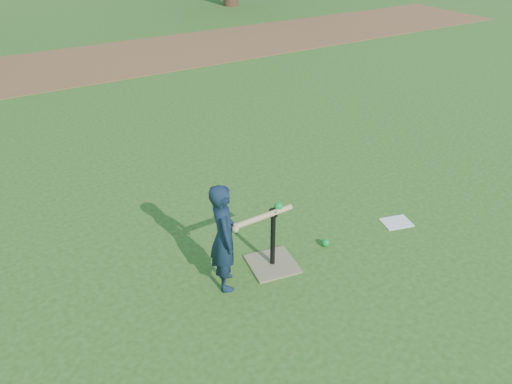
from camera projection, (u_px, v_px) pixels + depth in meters
ground at (234, 258)px, 4.82m from camera, size 80.00×80.00×0.00m
dirt_strip at (60, 67)px, 10.37m from camera, size 24.00×3.00×0.01m
child at (224, 237)px, 4.24m from camera, size 0.35×0.43×1.01m
wiffle_ball_ground at (325, 243)px, 4.96m from camera, size 0.08×0.08×0.08m
clipboard at (396, 222)px, 5.34m from camera, size 0.35×0.30×0.01m
batting_tee at (273, 256)px, 4.67m from camera, size 0.50×0.50×0.61m
swing_action at (264, 216)px, 4.35m from camera, size 0.63×0.14×0.11m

